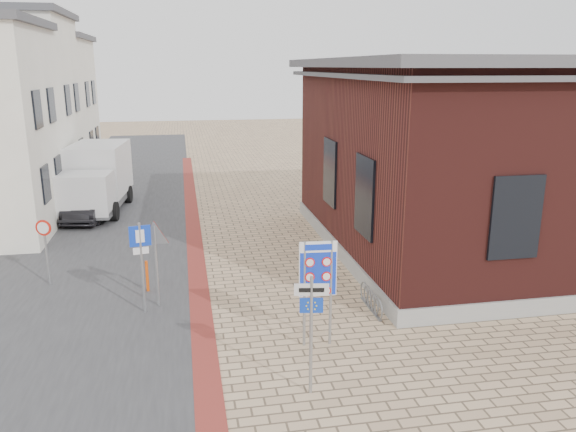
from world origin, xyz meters
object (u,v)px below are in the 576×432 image
object	(u,v)px
box_truck	(96,178)
border_sign	(318,272)
essen_sign	(311,317)
parking_sign	(141,252)
sedan	(91,204)
bollard	(147,276)

from	to	relation	value
box_truck	border_sign	xyz separation A→B (m)	(6.95, -14.55, 0.32)
essen_sign	parking_sign	distance (m)	5.86
sedan	border_sign	distance (m)	14.99
border_sign	essen_sign	xyz separation A→B (m)	(-0.62, -2.00, -0.17)
essen_sign	bollard	world-z (taller)	essen_sign
essen_sign	parking_sign	xyz separation A→B (m)	(-3.58, 4.64, 0.04)
sedan	parking_sign	world-z (taller)	parking_sign
border_sign	essen_sign	distance (m)	2.10
essen_sign	sedan	bearing A→B (deg)	122.74
border_sign	bollard	size ratio (longest dim) A/B	2.71
bollard	essen_sign	bearing A→B (deg)	-59.81
box_truck	essen_sign	xyz separation A→B (m)	(6.33, -16.55, 0.14)
border_sign	bollard	world-z (taller)	border_sign
sedan	box_truck	bearing A→B (deg)	95.75
sedan	parking_sign	xyz separation A→B (m)	(2.85, -10.53, 1.07)
box_truck	essen_sign	world-z (taller)	box_truck
border_sign	sedan	bearing A→B (deg)	121.70
essen_sign	bollard	size ratio (longest dim) A/B	2.65
border_sign	essen_sign	size ratio (longest dim) A/B	1.02
box_truck	parking_sign	size ratio (longest dim) A/B	2.34
border_sign	essen_sign	world-z (taller)	border_sign
parking_sign	bollard	xyz separation A→B (m)	(0.00, 1.52, -1.26)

